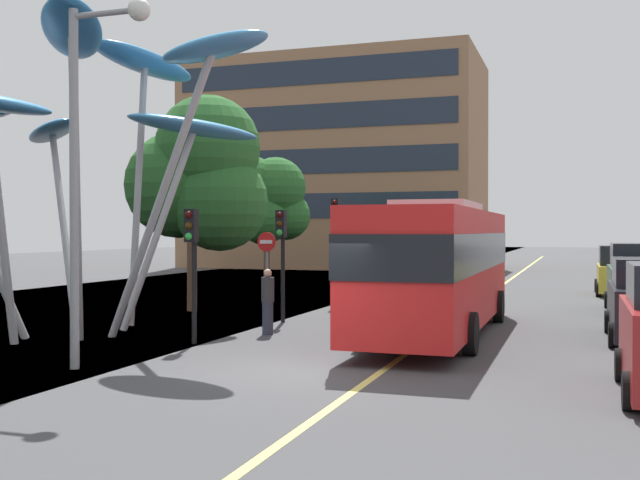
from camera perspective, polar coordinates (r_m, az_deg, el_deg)
The scene contains 15 objects.
ground at distance 15.30m, azimuth -4.13°, elevation -9.84°, with size 120.00×240.00×0.10m.
red_bus at distance 20.25m, azimuth 8.85°, elevation -1.67°, with size 2.76×10.99×3.51m.
leaf_sculpture at distance 21.57m, azimuth -17.51°, elevation 9.46°, with size 12.25×10.18×8.22m.
traffic_light_kerb_near at distance 18.61m, azimuth -9.56°, elevation -0.45°, with size 0.28×0.42×3.27m.
traffic_light_kerb_far at distance 22.71m, azimuth -2.89°, elevation -0.08°, with size 0.28×0.42×3.36m.
traffic_light_island_mid at distance 28.10m, azimuth 1.19°, elevation 0.88°, with size 0.28×0.42×3.94m.
traffic_light_opposite at distance 32.27m, azimuth 3.94°, elevation 0.03°, with size 0.28×0.42×3.27m.
car_parked_far at distance 27.64m, azimuth 22.74°, elevation -2.81°, with size 2.06×4.43×2.33m.
car_side_street at distance 35.08m, azimuth 21.53°, elevation -2.25°, with size 1.99×4.24×2.12m.
street_lamp at distance 15.75m, azimuth -16.69°, elevation 7.60°, with size 1.80×0.44×7.21m.
tree_pavement_near at distance 27.67m, azimuth -8.98°, elevation 4.68°, with size 5.32×3.86×7.59m.
tree_pavement_far at distance 40.21m, azimuth -4.22°, elevation 2.94°, with size 4.65×3.77×6.68m.
pedestrian at distance 20.25m, azimuth -3.94°, elevation -4.62°, with size 0.34×0.34×1.74m.
no_entry_sign at distance 23.60m, azimuth -4.01°, elevation -1.62°, with size 0.60×0.12×2.71m.
backdrop_building at distance 58.80m, azimuth 1.27°, elevation 5.59°, with size 21.61×11.63×15.53m.
Camera 1 is at (5.14, -13.85, 2.75)m, focal length 42.75 mm.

